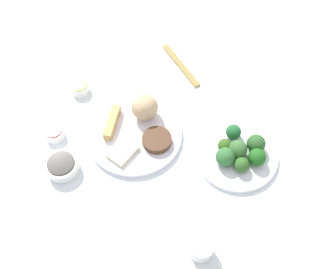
{
  "coord_description": "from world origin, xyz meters",
  "views": [
    {
      "loc": [
        0.6,
        -0.22,
        1.01
      ],
      "look_at": [
        0.04,
        0.03,
        0.06
      ],
      "focal_mm": 42.28,
      "sensor_mm": 36.0,
      "label": 1
    }
  ],
  "objects_px": {
    "sauce_ramekin_hot_mustard": "(80,88)",
    "broccoli_plate": "(236,155)",
    "soy_sauce_bowl": "(62,167)",
    "sauce_ramekin_sweet_and_sour": "(54,134)",
    "teacup": "(201,248)",
    "chopsticks_pair": "(181,65)",
    "main_plate": "(135,135)"
  },
  "relations": [
    {
      "from": "sauce_ramekin_sweet_and_sour",
      "to": "chopsticks_pair",
      "type": "distance_m",
      "value": 0.47
    },
    {
      "from": "main_plate",
      "to": "teacup",
      "type": "xyz_separation_m",
      "value": [
        0.39,
        0.02,
        0.02
      ]
    },
    {
      "from": "main_plate",
      "to": "chopsticks_pair",
      "type": "relative_size",
      "value": 1.33
    },
    {
      "from": "soy_sauce_bowl",
      "to": "chopsticks_pair",
      "type": "xyz_separation_m",
      "value": [
        -0.22,
        0.47,
        -0.01
      ]
    },
    {
      "from": "soy_sauce_bowl",
      "to": "sauce_ramekin_sweet_and_sour",
      "type": "height_order",
      "value": "soy_sauce_bowl"
    },
    {
      "from": "broccoli_plate",
      "to": "sauce_ramekin_sweet_and_sour",
      "type": "xyz_separation_m",
      "value": [
        -0.28,
        -0.45,
        0.01
      ]
    },
    {
      "from": "broccoli_plate",
      "to": "teacup",
      "type": "bearing_deg",
      "value": -46.81
    },
    {
      "from": "main_plate",
      "to": "chopsticks_pair",
      "type": "height_order",
      "value": "main_plate"
    },
    {
      "from": "soy_sauce_bowl",
      "to": "sauce_ramekin_sweet_and_sour",
      "type": "relative_size",
      "value": 1.59
    },
    {
      "from": "broccoli_plate",
      "to": "teacup",
      "type": "distance_m",
      "value": 0.3
    },
    {
      "from": "soy_sauce_bowl",
      "to": "chopsticks_pair",
      "type": "relative_size",
      "value": 0.44
    },
    {
      "from": "main_plate",
      "to": "chopsticks_pair",
      "type": "distance_m",
      "value": 0.31
    },
    {
      "from": "teacup",
      "to": "chopsticks_pair",
      "type": "relative_size",
      "value": 0.29
    },
    {
      "from": "sauce_ramekin_sweet_and_sour",
      "to": "teacup",
      "type": "xyz_separation_m",
      "value": [
        0.48,
        0.24,
        0.01
      ]
    },
    {
      "from": "broccoli_plate",
      "to": "sauce_ramekin_sweet_and_sour",
      "type": "distance_m",
      "value": 0.53
    },
    {
      "from": "broccoli_plate",
      "to": "soy_sauce_bowl",
      "type": "bearing_deg",
      "value": -109.17
    },
    {
      "from": "sauce_ramekin_hot_mustard",
      "to": "teacup",
      "type": "distance_m",
      "value": 0.63
    },
    {
      "from": "soy_sauce_bowl",
      "to": "sauce_ramekin_sweet_and_sour",
      "type": "xyz_separation_m",
      "value": [
        -0.12,
        0.01,
        -0.0
      ]
    },
    {
      "from": "soy_sauce_bowl",
      "to": "teacup",
      "type": "bearing_deg",
      "value": 34.08
    },
    {
      "from": "teacup",
      "to": "chopsticks_pair",
      "type": "xyz_separation_m",
      "value": [
        -0.58,
        0.22,
        -0.02
      ]
    },
    {
      "from": "teacup",
      "to": "chopsticks_pair",
      "type": "bearing_deg",
      "value": 159.28
    },
    {
      "from": "main_plate",
      "to": "sauce_ramekin_sweet_and_sour",
      "type": "distance_m",
      "value": 0.24
    },
    {
      "from": "broccoli_plate",
      "to": "soy_sauce_bowl",
      "type": "height_order",
      "value": "soy_sauce_bowl"
    },
    {
      "from": "main_plate",
      "to": "chopsticks_pair",
      "type": "bearing_deg",
      "value": 128.93
    },
    {
      "from": "chopsticks_pair",
      "to": "soy_sauce_bowl",
      "type": "bearing_deg",
      "value": -65.05
    },
    {
      "from": "sauce_ramekin_hot_mustard",
      "to": "teacup",
      "type": "relative_size",
      "value": 0.95
    },
    {
      "from": "main_plate",
      "to": "sauce_ramekin_hot_mustard",
      "type": "xyz_separation_m",
      "value": [
        -0.23,
        -0.09,
        0.01
      ]
    },
    {
      "from": "soy_sauce_bowl",
      "to": "sauce_ramekin_hot_mustard",
      "type": "xyz_separation_m",
      "value": [
        -0.25,
        0.13,
        -0.0
      ]
    },
    {
      "from": "sauce_ramekin_hot_mustard",
      "to": "broccoli_plate",
      "type": "bearing_deg",
      "value": 39.03
    },
    {
      "from": "soy_sauce_bowl",
      "to": "chopsticks_pair",
      "type": "distance_m",
      "value": 0.52
    },
    {
      "from": "broccoli_plate",
      "to": "soy_sauce_bowl",
      "type": "distance_m",
      "value": 0.49
    },
    {
      "from": "broccoli_plate",
      "to": "main_plate",
      "type": "bearing_deg",
      "value": -127.18
    }
  ]
}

